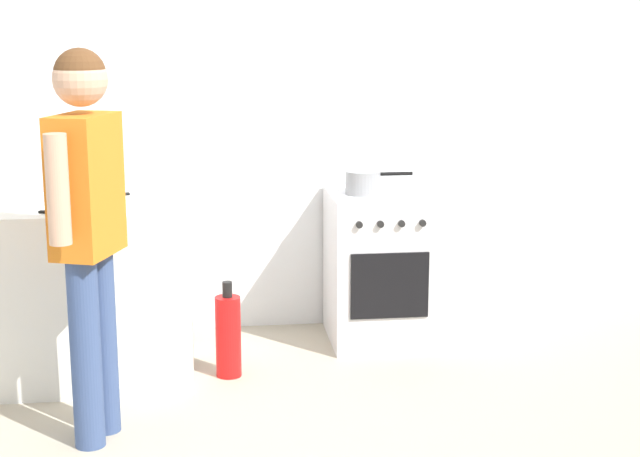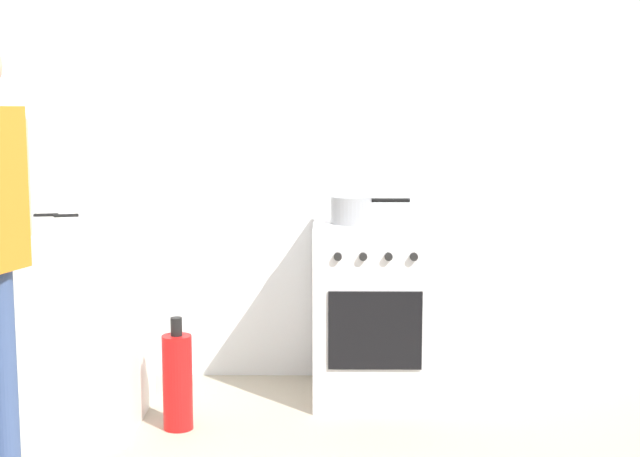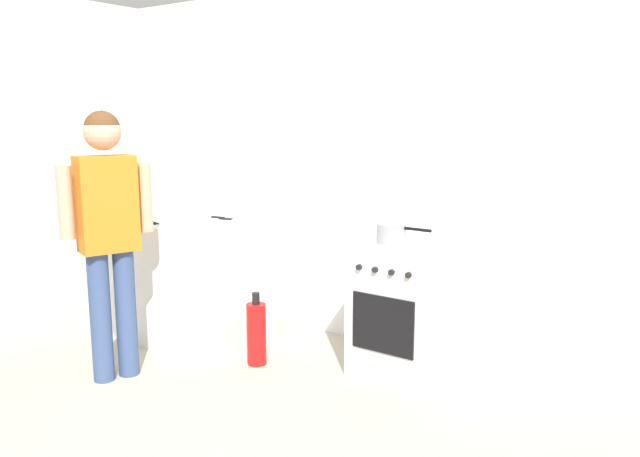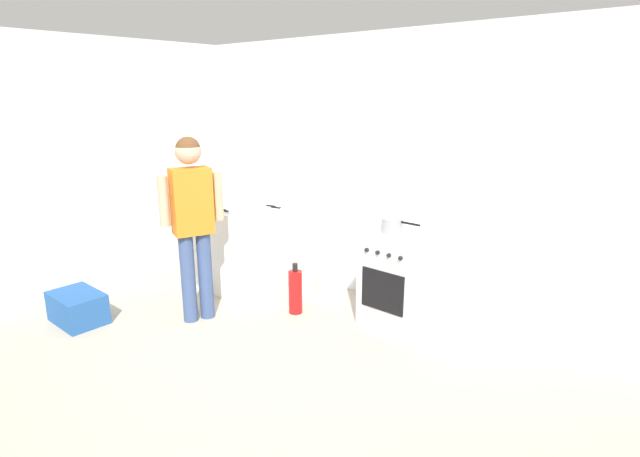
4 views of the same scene
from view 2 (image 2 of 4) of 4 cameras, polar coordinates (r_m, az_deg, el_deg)
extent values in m
cube|color=silver|center=(4.98, -1.10, 6.08)|extent=(6.00, 0.10, 2.60)
cube|color=silver|center=(4.73, 3.06, -4.75)|extent=(0.56, 0.60, 0.85)
cube|color=black|center=(4.44, 3.23, -5.95)|extent=(0.42, 0.01, 0.36)
cylinder|color=black|center=(4.53, 1.56, 0.10)|extent=(0.18, 0.18, 0.01)
cylinder|color=black|center=(4.55, 4.76, 0.09)|extent=(0.18, 0.18, 0.01)
cylinder|color=black|center=(4.77, 1.51, 0.51)|extent=(0.18, 0.18, 0.01)
cylinder|color=black|center=(4.78, 4.55, 0.50)|extent=(0.18, 0.18, 0.01)
cylinder|color=black|center=(4.36, 1.04, -1.65)|extent=(0.04, 0.02, 0.04)
cylinder|color=black|center=(4.36, 2.53, -1.65)|extent=(0.04, 0.02, 0.04)
cylinder|color=black|center=(4.37, 4.01, -1.65)|extent=(0.04, 0.02, 0.04)
cylinder|color=black|center=(4.37, 5.48, -1.65)|extent=(0.04, 0.02, 0.04)
cylinder|color=gray|center=(4.62, 1.83, 1.10)|extent=(0.19, 0.19, 0.13)
cylinder|color=black|center=(4.62, 4.14, 1.65)|extent=(0.18, 0.02, 0.02)
cube|color=silver|center=(4.63, -12.63, 0.77)|extent=(0.20, 0.09, 0.01)
cube|color=black|center=(4.62, -14.55, 0.74)|extent=(0.11, 0.05, 0.01)
cube|color=silver|center=(4.69, -17.66, 0.68)|extent=(0.22, 0.08, 0.01)
cube|color=black|center=(4.67, -15.66, 0.77)|extent=(0.11, 0.05, 0.01)
cylinder|color=tan|center=(3.87, -17.17, 2.84)|extent=(0.09, 0.09, 0.44)
cylinder|color=red|center=(4.37, -8.29, -8.85)|extent=(0.13, 0.13, 0.42)
cylinder|color=black|center=(4.31, -8.36, -5.67)|extent=(0.05, 0.05, 0.08)
camera|label=1|loc=(1.07, -130.94, 12.75)|focal=55.00mm
camera|label=3|loc=(2.29, 62.29, 7.96)|focal=35.00mm
camera|label=4|loc=(2.64, 71.42, 15.04)|focal=28.00mm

